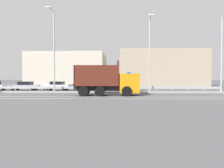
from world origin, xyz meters
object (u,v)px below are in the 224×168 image
at_px(dump_truck, 114,84).
at_px(median_road_sign, 129,81).
at_px(parked_car_3, 87,85).
at_px(street_lamp_3, 222,51).
at_px(parked_car_4, 127,86).
at_px(parked_car_1, 25,86).
at_px(street_lamp_1, 54,48).
at_px(street_lamp_2, 150,51).
at_px(parked_car_2, 57,86).

height_order(dump_truck, median_road_sign, dump_truck).
bearing_deg(parked_car_3, street_lamp_3, 75.33).
xyz_separation_m(dump_truck, parked_car_3, (-4.16, 8.91, -0.51)).
bearing_deg(parked_car_4, street_lamp_3, -112.31).
height_order(parked_car_1, parked_car_3, parked_car_3).
bearing_deg(parked_car_1, dump_truck, -127.26).
distance_m(street_lamp_1, street_lamp_3, 20.94).
bearing_deg(street_lamp_2, street_lamp_1, -178.68).
bearing_deg(street_lamp_1, parked_car_1, 138.22).
height_order(parked_car_1, parked_car_4, parked_car_4).
bearing_deg(street_lamp_1, dump_truck, -25.91).
bearing_deg(dump_truck, median_road_sign, 153.76).
bearing_deg(median_road_sign, dump_truck, -113.75).
bearing_deg(dump_truck, parked_car_4, 166.39).
bearing_deg(parked_car_1, parked_car_4, -95.23).
bearing_deg(parked_car_3, parked_car_2, -89.55).
distance_m(parked_car_2, parked_car_4, 10.53).
relative_size(parked_car_2, parked_car_3, 1.02).
distance_m(dump_truck, parked_car_3, 9.84).
distance_m(street_lamp_1, street_lamp_2, 12.06).
bearing_deg(parked_car_3, street_lamp_2, 61.75).
bearing_deg(street_lamp_3, street_lamp_2, 178.82).
xyz_separation_m(street_lamp_3, parked_car_1, (-26.98, 5.31, -4.53)).
height_order(street_lamp_1, parked_car_4, street_lamp_1).
bearing_deg(parked_car_1, street_lamp_2, -109.41).
relative_size(street_lamp_1, parked_car_4, 2.41).
relative_size(dump_truck, street_lamp_1, 0.68).
distance_m(median_road_sign, parked_car_3, 7.71).
relative_size(parked_car_2, parked_car_4, 0.99).
bearing_deg(parked_car_4, dump_truck, 169.39).
distance_m(street_lamp_1, parked_car_2, 7.36).
distance_m(street_lamp_1, parked_car_4, 11.70).
xyz_separation_m(street_lamp_2, parked_car_2, (-13.21, 5.00, -4.52)).
bearing_deg(street_lamp_3, parked_car_3, 163.72).
distance_m(median_road_sign, street_lamp_3, 12.10).
relative_size(street_lamp_3, parked_car_1, 2.06).
relative_size(median_road_sign, parked_car_3, 0.64).
bearing_deg(street_lamp_2, parked_car_4, 119.81).
bearing_deg(median_road_sign, parked_car_4, 90.84).
bearing_deg(parked_car_3, dump_truck, 26.63).
bearing_deg(parked_car_3, parked_car_4, 89.44).
xyz_separation_m(parked_car_3, parked_car_4, (5.87, -0.22, -0.04)).
relative_size(street_lamp_1, street_lamp_2, 1.11).
relative_size(street_lamp_2, parked_car_4, 2.17).
bearing_deg(parked_car_3, parked_car_1, -89.69).
bearing_deg(street_lamp_2, median_road_sign, 179.19).
height_order(street_lamp_1, parked_car_2, street_lamp_1).
height_order(median_road_sign, street_lamp_2, street_lamp_2).
relative_size(median_road_sign, street_lamp_1, 0.26).
xyz_separation_m(street_lamp_1, street_lamp_3, (20.93, 0.10, -0.47)).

